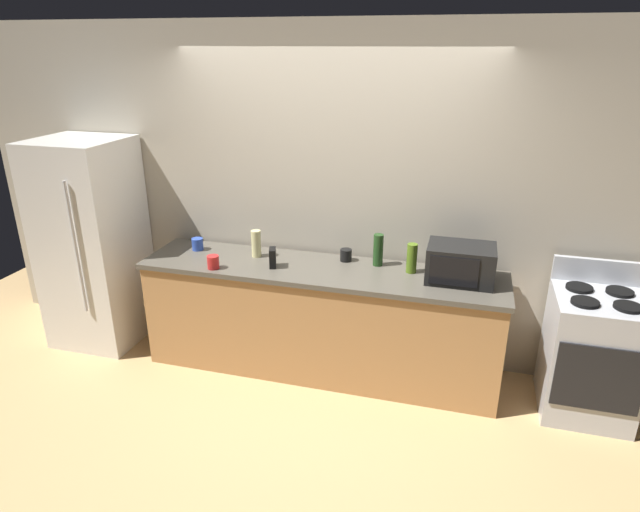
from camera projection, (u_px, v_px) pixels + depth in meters
The scene contains 13 objects.
ground_plane at pixel (306, 395), 4.17m from camera, with size 8.00×8.00×0.00m, color tan.
back_wall at pixel (334, 198), 4.40m from camera, with size 6.40×0.10×2.70m, color #B2A893.
counter_run at pixel (320, 319), 4.36m from camera, with size 2.84×0.64×0.90m.
refrigerator at pixel (93, 243), 4.71m from camera, with size 0.72×0.73×1.80m.
stove_range at pixel (591, 354), 3.86m from camera, with size 0.60×0.61×1.08m.
microwave at pixel (460, 263), 3.93m from camera, with size 0.48×0.35×0.27m.
cordless_phone at pixel (273, 258), 4.20m from camera, with size 0.05×0.11×0.15m, color black.
bottle_olive_oil at pixel (412, 258), 4.08m from camera, with size 0.08×0.08×0.23m, color #4C6B19.
bottle_wine at pixel (378, 250), 4.21m from camera, with size 0.08×0.08×0.25m, color #1E3F19.
bottle_vinegar at pixel (256, 244), 4.39m from camera, with size 0.08×0.08×0.22m, color beige.
mug_red at pixel (213, 262), 4.18m from camera, with size 0.09×0.09×0.10m, color red.
mug_black at pixel (346, 255), 4.32m from camera, with size 0.09×0.09×0.10m, color black.
mug_blue at pixel (198, 244), 4.55m from camera, with size 0.09×0.09×0.10m, color #2D4CB2.
Camera 1 is at (1.04, -3.33, 2.53)m, focal length 30.51 mm.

